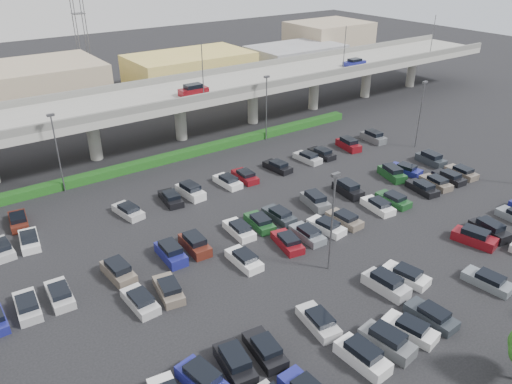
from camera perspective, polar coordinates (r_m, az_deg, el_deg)
ground at (r=54.89m, az=2.58°, el=-4.77°), size 280.00×280.00×0.00m
overpass at (r=77.52m, az=-12.27°, el=9.95°), size 150.00×13.00×15.80m
hedge at (r=73.75m, az=-9.39°, el=4.01°), size 66.00×1.60×1.10m
parked_cars at (r=51.76m, az=5.57°, el=-6.23°), size 62.74×41.63×1.67m
light_poles at (r=51.20m, az=-2.31°, el=0.74°), size 66.90×48.38×10.30m
distant_buildings at (r=109.69m, az=-12.54°, el=13.09°), size 138.00×24.00×9.00m
comm_tower at (r=116.21m, az=-19.72°, el=18.95°), size 2.40×2.40×30.00m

